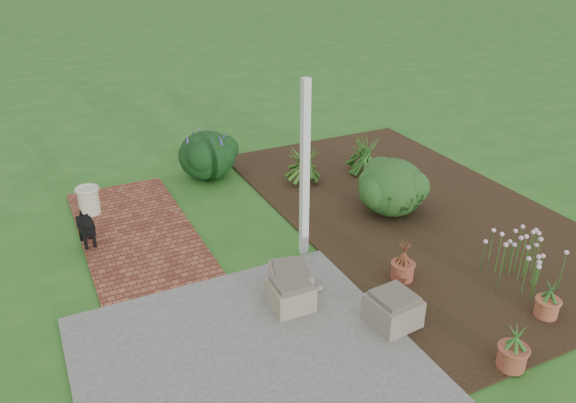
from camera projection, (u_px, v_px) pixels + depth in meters
name	position (u px, v px, depth m)	size (l,w,h in m)	color
ground	(288.00, 261.00, 7.76)	(80.00, 80.00, 0.00)	#256620
concrete_patio	(253.00, 369.00, 5.85)	(3.50, 3.50, 0.04)	#5B5B58
brick_path	(136.00, 231.00, 8.49)	(1.60, 3.50, 0.04)	brown
garden_bed	(412.00, 209.00, 9.13)	(4.00, 7.00, 0.03)	black
veranda_post	(305.00, 172.00, 7.40)	(0.10, 0.10, 2.50)	white
stone_trough_near	(393.00, 311.00, 6.43)	(0.51, 0.51, 0.34)	#796E5C
stone_trough_mid	(290.00, 295.00, 6.71)	(0.48, 0.48, 0.32)	gray
stone_trough_far	(290.00, 280.00, 6.98)	(0.49, 0.49, 0.33)	gray
black_dog	(86.00, 226.00, 7.93)	(0.21, 0.60, 0.51)	black
cream_ceramic_urn	(89.00, 201.00, 8.87)	(0.32, 0.32, 0.43)	beige
evergreen_shrub	(392.00, 186.00, 8.84)	(1.06, 1.06, 0.90)	#113713
agapanthus_clump_back	(364.00, 152.00, 10.30)	(0.90, 0.90, 0.81)	#0F4316
agapanthus_clump_front	(303.00, 161.00, 9.91)	(0.90, 0.90, 0.80)	#123D18
pink_flower_patch	(516.00, 257.00, 7.16)	(1.04, 1.04, 0.67)	#113D0F
terracotta_pot_bronze	(402.00, 271.00, 7.27)	(0.29, 0.29, 0.24)	brown
terracotta_pot_small_left	(547.00, 307.00, 6.59)	(0.27, 0.27, 0.22)	#AA5739
terracotta_pot_small_right	(512.00, 357.00, 5.82)	(0.29, 0.29, 0.25)	brown
purple_flowering_bush	(207.00, 154.00, 10.17)	(1.04, 1.04, 0.88)	black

